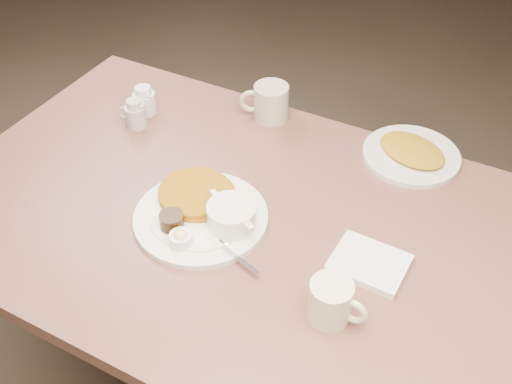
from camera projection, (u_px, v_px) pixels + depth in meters
The scene contains 8 objects.
diner_table at pixel (252, 269), 1.49m from camera, with size 1.50×0.90×0.75m.
main_plate at pixel (205, 212), 1.36m from camera, with size 0.41×0.41×0.07m.
coffee_mug_near at pixel (332, 301), 1.14m from camera, with size 0.12×0.09×0.09m.
napkin at pixel (369, 263), 1.26m from camera, with size 0.16×0.13×0.02m.
coffee_mug_far at pixel (270, 102), 1.64m from camera, with size 0.15×0.12×0.10m.
creamer_left at pixel (135, 114), 1.62m from camera, with size 0.08×0.06×0.08m.
creamer_right at pixel (144, 101), 1.67m from camera, with size 0.08×0.07×0.08m.
hash_plate at pixel (411, 154), 1.53m from camera, with size 0.32×0.32×0.04m.
Camera 1 is at (0.47, -0.86, 1.72)m, focal length 42.25 mm.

